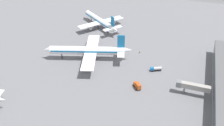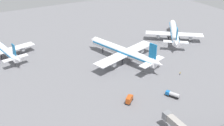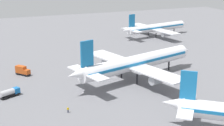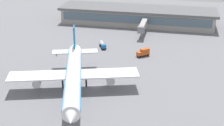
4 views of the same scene
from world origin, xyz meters
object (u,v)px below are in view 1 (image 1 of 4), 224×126
airplane_at_gate (100,21)px  airplane_distant (88,50)px  ground_crew_worker (140,52)px  catering_truck (137,85)px  fuel_truck (156,69)px

airplane_at_gate → airplane_distant: (-47.21, -10.54, 0.74)m
ground_crew_worker → catering_truck: bearing=-154.2°
fuel_truck → ground_crew_worker: (17.12, 13.73, -0.54)m
airplane_distant → ground_crew_worker: (17.73, -28.48, -5.22)m
airplane_distant → catering_truck: airplane_distant is taller
airplane_distant → fuel_truck: 42.48m
airplane_at_gate → fuel_truck: size_ratio=6.26×
catering_truck → fuel_truck: bearing=-57.5°
airplane_distant → catering_truck: size_ratio=9.72×
fuel_truck → catering_truck: (-19.46, 6.17, 0.31)m
airplane_at_gate → fuel_truck: (-46.61, -52.75, -3.94)m
airplane_distant → ground_crew_worker: 33.95m
airplane_distant → fuel_truck: size_ratio=8.27×
airplane_at_gate → airplane_distant: 48.38m
catering_truck → ground_crew_worker: size_ratio=3.30×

